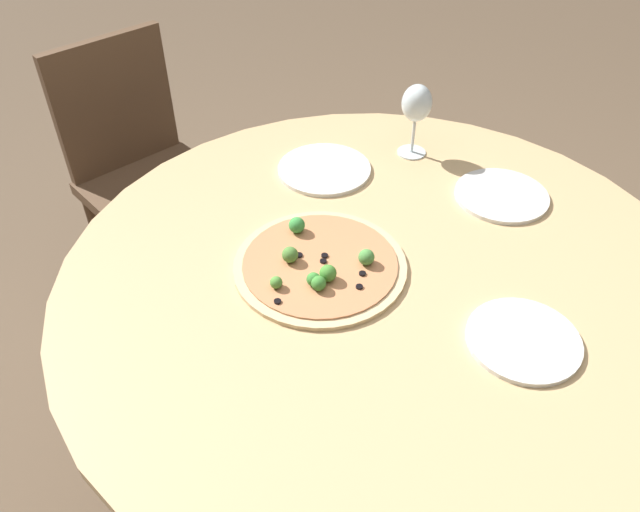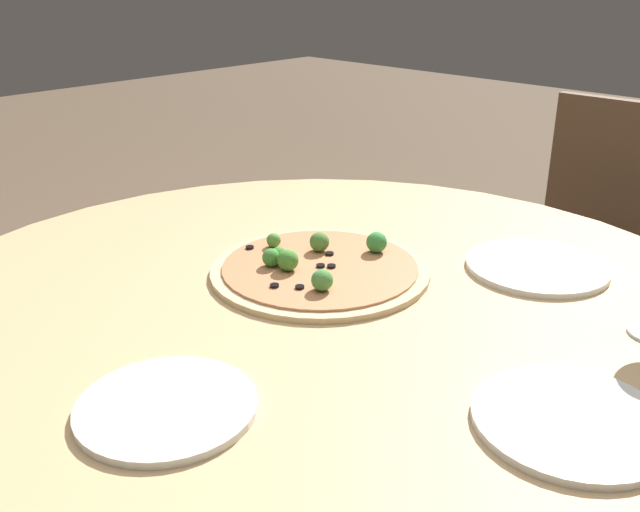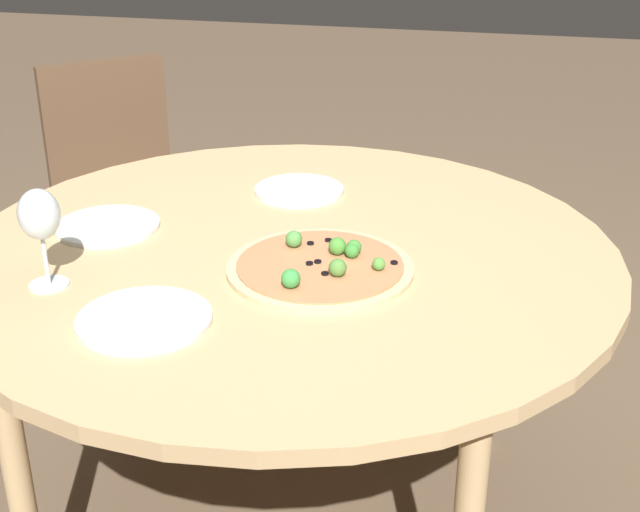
{
  "view_description": "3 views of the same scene",
  "coord_description": "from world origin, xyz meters",
  "px_view_note": "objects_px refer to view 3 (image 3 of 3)",
  "views": [
    {
      "loc": [
        -0.61,
        0.72,
        1.55
      ],
      "look_at": [
        0.09,
        0.09,
        0.73
      ],
      "focal_mm": 35.0,
      "sensor_mm": 36.0,
      "label": 1
    },
    {
      "loc": [
        -0.66,
        -0.64,
        1.17
      ],
      "look_at": [
        0.09,
        0.09,
        0.73
      ],
      "focal_mm": 40.0,
      "sensor_mm": 36.0,
      "label": 2
    },
    {
      "loc": [
        1.56,
        0.42,
        1.44
      ],
      "look_at": [
        0.09,
        0.09,
        0.73
      ],
      "focal_mm": 50.0,
      "sensor_mm": 36.0,
      "label": 3
    }
  ],
  "objects_px": {
    "plate_side": "(144,319)",
    "chair": "(125,196)",
    "pizza": "(321,266)",
    "plate_far": "(108,226)",
    "wine_glass": "(39,218)",
    "plate_near": "(299,190)"
  },
  "relations": [
    {
      "from": "plate_side",
      "to": "chair",
      "type": "bearing_deg",
      "value": -153.49
    },
    {
      "from": "pizza",
      "to": "plate_far",
      "type": "xyz_separation_m",
      "value": [
        -0.1,
        -0.48,
        -0.0
      ]
    },
    {
      "from": "pizza",
      "to": "wine_glass",
      "type": "distance_m",
      "value": 0.51
    },
    {
      "from": "chair",
      "to": "plate_near",
      "type": "relative_size",
      "value": 4.16
    },
    {
      "from": "plate_near",
      "to": "plate_side",
      "type": "bearing_deg",
      "value": -9.25
    },
    {
      "from": "pizza",
      "to": "chair",
      "type": "bearing_deg",
      "value": -136.88
    },
    {
      "from": "chair",
      "to": "plate_far",
      "type": "xyz_separation_m",
      "value": [
        0.75,
        0.32,
        0.25
      ]
    },
    {
      "from": "plate_far",
      "to": "wine_glass",
      "type": "bearing_deg",
      "value": 2.3
    },
    {
      "from": "plate_side",
      "to": "plate_near",
      "type": "bearing_deg",
      "value": 170.75
    },
    {
      "from": "chair",
      "to": "wine_glass",
      "type": "distance_m",
      "value": 1.14
    },
    {
      "from": "plate_side",
      "to": "wine_glass",
      "type": "bearing_deg",
      "value": -111.49
    },
    {
      "from": "chair",
      "to": "pizza",
      "type": "xyz_separation_m",
      "value": [
        0.85,
        0.8,
        0.25
      ]
    },
    {
      "from": "pizza",
      "to": "wine_glass",
      "type": "xyz_separation_m",
      "value": [
        0.17,
        -0.47,
        0.12
      ]
    },
    {
      "from": "plate_near",
      "to": "plate_far",
      "type": "height_order",
      "value": "same"
    },
    {
      "from": "wine_glass",
      "to": "chair",
      "type": "bearing_deg",
      "value": -162.01
    },
    {
      "from": "chair",
      "to": "wine_glass",
      "type": "height_order",
      "value": "wine_glass"
    },
    {
      "from": "plate_near",
      "to": "plate_side",
      "type": "relative_size",
      "value": 0.89
    },
    {
      "from": "pizza",
      "to": "plate_far",
      "type": "distance_m",
      "value": 0.49
    },
    {
      "from": "pizza",
      "to": "plate_far",
      "type": "height_order",
      "value": "pizza"
    },
    {
      "from": "wine_glass",
      "to": "plate_far",
      "type": "relative_size",
      "value": 0.86
    },
    {
      "from": "wine_glass",
      "to": "plate_far",
      "type": "bearing_deg",
      "value": -177.7
    },
    {
      "from": "pizza",
      "to": "wine_glass",
      "type": "bearing_deg",
      "value": -70.01
    }
  ]
}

